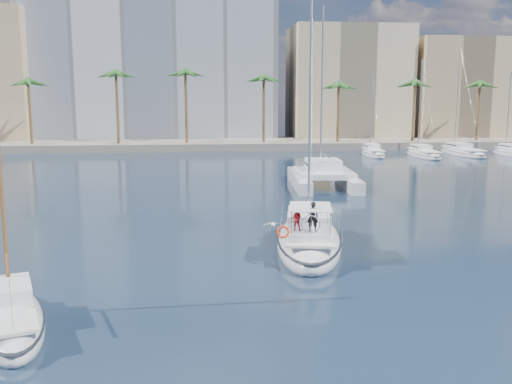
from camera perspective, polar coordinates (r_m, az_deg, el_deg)
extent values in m
plane|color=black|center=(31.75, 1.68, -5.70)|extent=(160.00, 160.00, 0.00)
cube|color=gray|center=(91.78, -3.08, 4.81)|extent=(120.00, 14.00, 1.20)
cube|color=silver|center=(103.84, -10.23, 12.64)|extent=(42.00, 16.00, 28.00)
cube|color=beige|center=(103.65, 9.10, 10.47)|extent=(20.00, 14.00, 20.00)
cube|color=tan|center=(108.53, 19.78, 9.46)|extent=(18.00, 12.00, 18.00)
cylinder|color=brown|center=(87.51, -2.99, 7.62)|extent=(0.44, 0.44, 10.50)
sphere|color=#265620|center=(87.48, -3.02, 11.06)|extent=(3.60, 3.60, 3.60)
cylinder|color=brown|center=(95.27, 18.08, 7.33)|extent=(0.44, 0.44, 10.50)
sphere|color=#265620|center=(95.24, 18.24, 10.48)|extent=(3.60, 3.60, 3.60)
ellipsoid|color=silver|center=(32.01, 5.30, -4.99)|extent=(5.31, 11.48, 2.29)
ellipsoid|color=black|center=(31.92, 5.31, -4.43)|extent=(5.36, 11.59, 0.18)
cube|color=silver|center=(31.59, 5.34, -3.56)|extent=(3.85, 8.59, 0.12)
cube|color=silver|center=(32.75, 5.30, -2.44)|extent=(2.94, 3.96, 0.60)
cube|color=black|center=(32.75, 5.30, -2.40)|extent=(2.89, 3.54, 0.14)
cylinder|color=#B7BABF|center=(33.30, 5.45, 9.79)|extent=(0.15, 0.15, 14.49)
cylinder|color=#B7BABF|center=(31.58, 5.37, -0.68)|extent=(0.85, 4.42, 0.11)
cube|color=silver|center=(29.47, 5.42, -4.06)|extent=(2.53, 3.07, 0.36)
cube|color=silver|center=(29.07, 5.47, -1.48)|extent=(2.53, 3.07, 0.04)
torus|color=silver|center=(28.28, 5.49, -3.25)|extent=(0.95, 0.22, 0.96)
torus|color=red|center=(27.93, 2.72, -4.01)|extent=(0.65, 0.30, 0.64)
imported|color=black|center=(28.73, 5.69, -2.47)|extent=(0.61, 0.45, 1.54)
imported|color=#A11819|center=(28.98, 4.04, -2.67)|extent=(0.70, 0.61, 1.21)
ellipsoid|color=silver|center=(23.08, -23.22, -11.91)|extent=(4.46, 7.45, 1.67)
ellipsoid|color=black|center=(22.99, -23.27, -11.36)|extent=(4.51, 7.52, 0.18)
cube|color=silver|center=(22.73, -23.32, -10.54)|extent=(3.27, 5.56, 0.12)
cube|color=silver|center=(23.39, -23.45, -9.05)|extent=(2.19, 2.69, 0.60)
cube|color=black|center=(23.39, -23.45, -9.00)|extent=(2.12, 2.44, 0.14)
cylinder|color=brown|center=(23.28, -24.18, 1.19)|extent=(0.15, 0.15, 8.79)
cylinder|color=brown|center=(22.46, -23.61, -6.62)|extent=(1.06, 2.75, 0.11)
cube|color=silver|center=(53.44, 4.33, 1.20)|extent=(1.93, 11.35, 1.10)
cube|color=silver|center=(54.10, 9.02, 1.21)|extent=(1.93, 11.35, 1.10)
cube|color=silver|center=(53.07, 6.79, 1.92)|extent=(5.44, 6.53, 0.50)
cube|color=silver|center=(53.53, 6.72, 2.74)|extent=(3.32, 3.58, 1.00)
cube|color=black|center=(53.52, 6.72, 2.80)|extent=(3.31, 3.13, 0.18)
cylinder|color=#B7BABF|center=(54.82, 6.60, 10.27)|extent=(0.18, 0.18, 15.06)
ellipsoid|color=silver|center=(32.87, 1.71, -3.25)|extent=(0.23, 0.44, 0.21)
sphere|color=silver|center=(33.07, 1.66, -3.14)|extent=(0.12, 0.12, 0.12)
cube|color=gray|center=(32.83, 1.16, -3.21)|extent=(0.51, 0.18, 0.12)
cube|color=gray|center=(32.91, 2.25, -3.19)|extent=(0.51, 0.18, 0.12)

